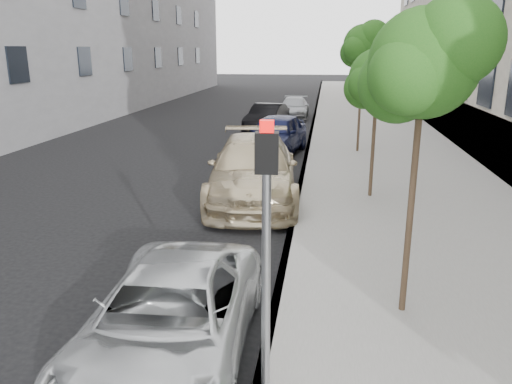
% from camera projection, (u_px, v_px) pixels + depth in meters
% --- Properties ---
extents(ground, '(160.00, 160.00, 0.00)m').
position_uv_depth(ground, '(182.00, 355.00, 7.01)').
color(ground, black).
rests_on(ground, ground).
extents(sidewalk, '(6.40, 72.00, 0.14)m').
position_uv_depth(sidewalk, '(367.00, 121.00, 29.26)').
color(sidewalk, gray).
rests_on(sidewalk, ground).
extents(curb, '(0.15, 72.00, 0.14)m').
position_uv_depth(curb, '(314.00, 120.00, 29.67)').
color(curb, '#9E9B93').
rests_on(curb, ground).
extents(tree_near, '(1.84, 1.64, 4.73)m').
position_uv_depth(tree_near, '(426.00, 63.00, 6.91)').
color(tree_near, '#38281C').
rests_on(tree_near, sidewalk).
extents(tree_mid, '(1.83, 1.63, 4.18)m').
position_uv_depth(tree_mid, '(379.00, 77.00, 13.25)').
color(tree_mid, '#38281C').
rests_on(tree_mid, sidewalk).
extents(tree_far, '(1.84, 1.64, 5.07)m').
position_uv_depth(tree_far, '(364.00, 45.00, 19.19)').
color(tree_far, '#38281C').
rests_on(tree_far, sidewalk).
extents(signal_pole, '(0.25, 0.20, 3.32)m').
position_uv_depth(signal_pole, '(266.00, 238.00, 5.31)').
color(signal_pole, '#939699').
rests_on(signal_pole, sidewalk).
extents(minivan, '(2.31, 4.71, 1.29)m').
position_uv_depth(minivan, '(170.00, 319.00, 6.71)').
color(minivan, silver).
rests_on(minivan, ground).
extents(suv, '(3.05, 6.20, 1.73)m').
position_uv_depth(suv, '(253.00, 169.00, 14.08)').
color(suv, '#C4B28C').
rests_on(suv, ground).
extents(sedan_blue, '(2.61, 4.97, 1.61)m').
position_uv_depth(sedan_blue, '(276.00, 135.00, 20.14)').
color(sedan_blue, '#11163A').
rests_on(sedan_blue, ground).
extents(sedan_black, '(2.10, 4.37, 1.38)m').
position_uv_depth(sedan_black, '(267.00, 117.00, 26.02)').
color(sedan_black, black).
rests_on(sedan_black, ground).
extents(sedan_rear, '(1.78, 4.35, 1.26)m').
position_uv_depth(sedan_rear, '(294.00, 108.00, 30.71)').
color(sedan_rear, gray).
rests_on(sedan_rear, ground).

